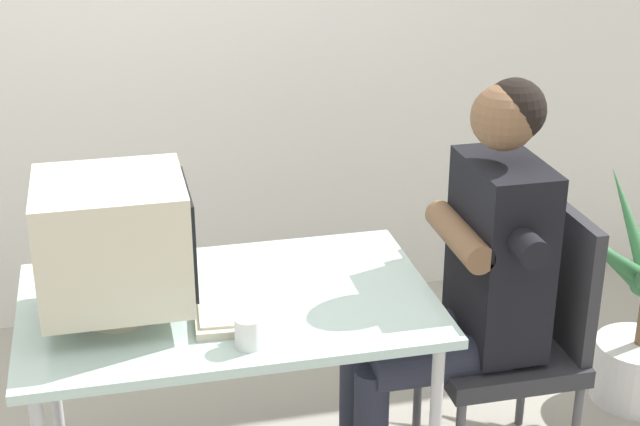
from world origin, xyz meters
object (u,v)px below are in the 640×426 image
object	(u,v)px
desk	(229,317)
desk_mug	(248,332)
crt_monitor	(114,241)
person_seated	(467,276)
office_chair	(520,330)
keyboard	(220,299)

from	to	relation	value
desk	desk_mug	bearing A→B (deg)	-86.36
desk	crt_monitor	size ratio (longest dim) A/B	2.90
person_seated	desk_mug	world-z (taller)	person_seated
desk	person_seated	world-z (taller)	person_seated
office_chair	desk_mug	distance (m)	1.00
keyboard	office_chair	distance (m)	1.00
person_seated	desk_mug	size ratio (longest dim) A/B	15.61
keyboard	person_seated	distance (m)	0.77
office_chair	desk_mug	xyz separation A→B (m)	(-0.93, -0.27, 0.27)
crt_monitor	person_seated	size ratio (longest dim) A/B	0.31
desk	person_seated	size ratio (longest dim) A/B	0.89
person_seated	desk_mug	distance (m)	0.78
crt_monitor	desk_mug	size ratio (longest dim) A/B	4.79
desk_mug	crt_monitor	bearing A→B (deg)	143.31
desk	desk_mug	world-z (taller)	desk_mug
keyboard	desk_mug	size ratio (longest dim) A/B	5.01
desk	person_seated	xyz separation A→B (m)	(0.75, -0.00, 0.05)
person_seated	desk_mug	xyz separation A→B (m)	(-0.73, -0.27, 0.05)
desk	desk_mug	size ratio (longest dim) A/B	13.92
desk	keyboard	distance (m)	0.08
keyboard	desk	bearing A→B (deg)	37.13
crt_monitor	desk_mug	bearing A→B (deg)	-36.69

